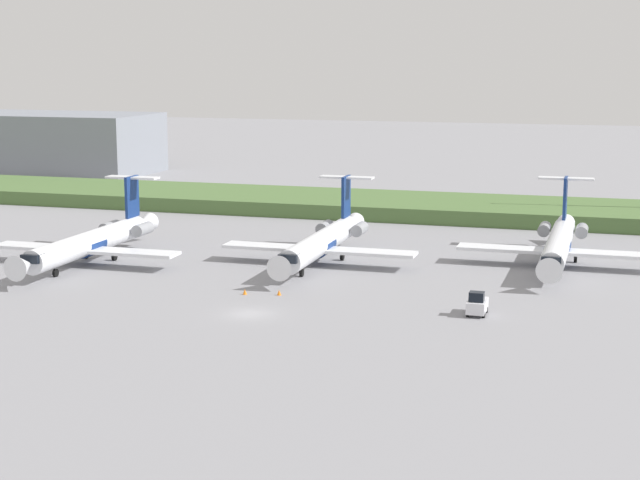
{
  "coord_description": "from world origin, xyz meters",
  "views": [
    {
      "loc": [
        32.42,
        -85.2,
        23.77
      ],
      "look_at": [
        0.0,
        22.94,
        3.0
      ],
      "focal_mm": 56.14,
      "sensor_mm": 36.0,
      "label": 1
    }
  ],
  "objects_px": {
    "regional_jet_second": "(92,241)",
    "safety_cone_mid_marker": "(279,293)",
    "safety_cone_front_marker": "(245,292)",
    "regional_jet_third": "(322,241)",
    "baggage_tug": "(477,304)",
    "regional_jet_fourth": "(559,243)"
  },
  "relations": [
    {
      "from": "regional_jet_fourth",
      "to": "regional_jet_second",
      "type": "bearing_deg",
      "value": -164.48
    },
    {
      "from": "regional_jet_second",
      "to": "baggage_tug",
      "type": "xyz_separation_m",
      "value": [
        46.49,
        -11.17,
        -1.53
      ]
    },
    {
      "from": "regional_jet_second",
      "to": "regional_jet_third",
      "type": "height_order",
      "value": "same"
    },
    {
      "from": "regional_jet_fourth",
      "to": "safety_cone_mid_marker",
      "type": "bearing_deg",
      "value": -137.83
    },
    {
      "from": "regional_jet_fourth",
      "to": "baggage_tug",
      "type": "height_order",
      "value": "regional_jet_fourth"
    },
    {
      "from": "regional_jet_fourth",
      "to": "baggage_tug",
      "type": "relative_size",
      "value": 9.69
    },
    {
      "from": "baggage_tug",
      "to": "safety_cone_front_marker",
      "type": "relative_size",
      "value": 5.82
    },
    {
      "from": "baggage_tug",
      "to": "safety_cone_mid_marker",
      "type": "relative_size",
      "value": 5.82
    },
    {
      "from": "regional_jet_second",
      "to": "regional_jet_third",
      "type": "distance_m",
      "value": 26.94
    },
    {
      "from": "baggage_tug",
      "to": "safety_cone_front_marker",
      "type": "bearing_deg",
      "value": 176.66
    },
    {
      "from": "regional_jet_fourth",
      "to": "safety_cone_front_marker",
      "type": "distance_m",
      "value": 38.29
    },
    {
      "from": "safety_cone_front_marker",
      "to": "regional_jet_third",
      "type": "bearing_deg",
      "value": 80.41
    },
    {
      "from": "regional_jet_second",
      "to": "safety_cone_mid_marker",
      "type": "xyz_separation_m",
      "value": [
        26.23,
        -9.08,
        -2.26
      ]
    },
    {
      "from": "regional_jet_fourth",
      "to": "safety_cone_mid_marker",
      "type": "height_order",
      "value": "regional_jet_fourth"
    },
    {
      "from": "regional_jet_second",
      "to": "safety_cone_front_marker",
      "type": "relative_size",
      "value": 56.36
    },
    {
      "from": "safety_cone_mid_marker",
      "to": "safety_cone_front_marker",
      "type": "bearing_deg",
      "value": -168.45
    },
    {
      "from": "safety_cone_mid_marker",
      "to": "regional_jet_fourth",
      "type": "bearing_deg",
      "value": 42.17
    },
    {
      "from": "regional_jet_third",
      "to": "baggage_tug",
      "type": "bearing_deg",
      "value": -42.55
    },
    {
      "from": "regional_jet_second",
      "to": "safety_cone_front_marker",
      "type": "bearing_deg",
      "value": -23.22
    },
    {
      "from": "safety_cone_front_marker",
      "to": "baggage_tug",
      "type": "bearing_deg",
      "value": -3.34
    },
    {
      "from": "regional_jet_third",
      "to": "safety_cone_mid_marker",
      "type": "xyz_separation_m",
      "value": [
        0.46,
        -16.92,
        -2.26
      ]
    },
    {
      "from": "regional_jet_third",
      "to": "regional_jet_fourth",
      "type": "xyz_separation_m",
      "value": [
        26.51,
        6.68,
        0.0
      ]
    }
  ]
}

